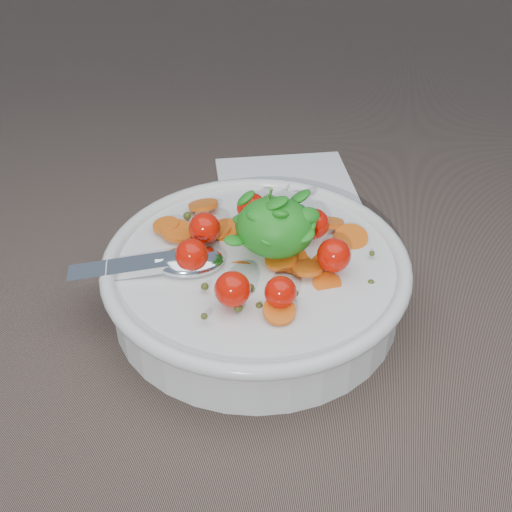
# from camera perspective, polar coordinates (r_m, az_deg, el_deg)

# --- Properties ---
(ground) EXTENTS (6.00, 6.00, 0.00)m
(ground) POSITION_cam_1_polar(r_m,az_deg,el_deg) (0.56, -1.05, -2.19)
(ground) COLOR brown
(ground) RESTS_ON ground
(bowl) EXTENTS (0.27, 0.25, 0.11)m
(bowl) POSITION_cam_1_polar(r_m,az_deg,el_deg) (0.52, 0.01, -1.83)
(bowl) COLOR silver
(bowl) RESTS_ON ground
(napkin) EXTENTS (0.17, 0.16, 0.01)m
(napkin) POSITION_cam_1_polar(r_m,az_deg,el_deg) (0.69, 2.66, 6.29)
(napkin) COLOR white
(napkin) RESTS_ON ground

